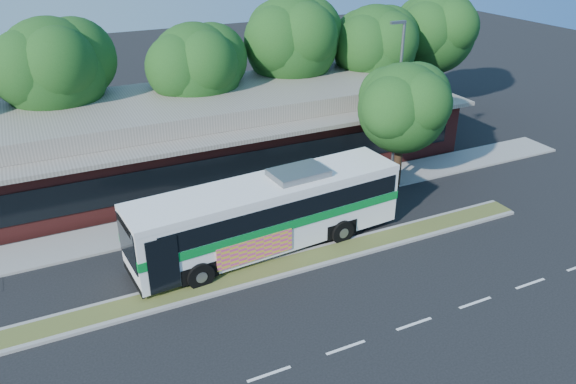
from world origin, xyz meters
name	(u,v)px	position (x,y,z in m)	size (l,w,h in m)	color
ground	(286,275)	(0.00, 0.00, 0.00)	(120.00, 120.00, 0.00)	black
median_strip	(280,267)	(0.00, 0.60, 0.07)	(26.00, 1.10, 0.15)	#505424
sidewalk	(233,211)	(0.00, 6.40, 0.06)	(44.00, 2.60, 0.12)	gray
plaza_building	(193,133)	(0.00, 12.99, 2.13)	(33.20, 11.20, 4.45)	maroon
lamp_post	(397,99)	(9.56, 6.00, 4.90)	(0.93, 0.18, 9.07)	slate
tree_bg_b	(60,67)	(-6.57, 16.14, 6.14)	(6.69, 6.00, 9.00)	black
tree_bg_c	(201,66)	(1.40, 15.13, 5.59)	(6.24, 5.60, 8.26)	black
tree_bg_d	(296,39)	(8.45, 16.15, 6.42)	(6.91, 6.20, 9.37)	black
tree_bg_e	(379,44)	(14.42, 15.14, 5.74)	(6.47, 5.80, 8.50)	black
tree_bg_f	(438,31)	(20.43, 16.14, 6.06)	(6.69, 6.00, 8.92)	black
transit_bus	(269,209)	(0.31, 2.40, 2.00)	(12.96, 3.76, 3.59)	white
sidewalk_tree	(407,105)	(9.82, 5.42, 4.73)	(5.40, 4.85, 7.04)	black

